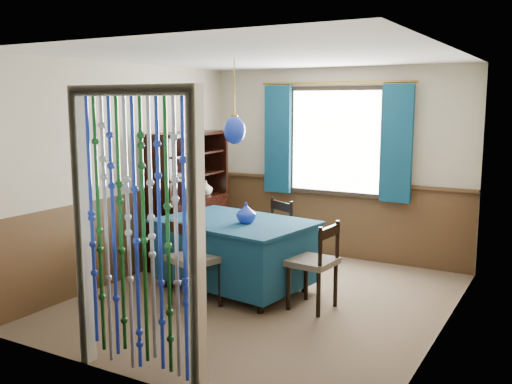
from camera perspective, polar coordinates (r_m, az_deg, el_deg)
The scene contains 22 objects.
floor at distance 6.10m, azimuth 0.76°, elevation -10.72°, with size 4.00×4.00×0.00m, color brown.
ceiling at distance 5.76m, azimuth 0.82°, elevation 13.40°, with size 4.00×4.00×0.00m, color silver.
wall_back at distance 7.60m, azimuth 8.06°, elevation 2.81°, with size 3.60×3.60×0.00m, color #B9AF97.
wall_front at distance 4.18m, azimuth -12.51°, elevation -2.37°, with size 3.60×3.60×0.00m, color #B9AF97.
wall_left at distance 6.84m, azimuth -12.56°, elevation 2.00°, with size 4.00×4.00×0.00m, color #B9AF97.
wall_right at distance 5.19m, azimuth 18.50°, elevation -0.43°, with size 4.00×4.00×0.00m, color #B9AF97.
wainscot_back at distance 7.70m, azimuth 7.90°, elevation -2.76°, with size 3.60×3.60×0.00m, color #4B331C.
wainscot_front at distance 4.40m, azimuth -12.04°, elevation -11.96°, with size 3.60×3.60×0.00m, color #4B331C.
wainscot_left at distance 6.96m, azimuth -12.26°, elevation -4.15°, with size 4.00×4.00×0.00m, color #4B331C.
wainscot_right at distance 5.36m, azimuth 17.94°, elevation -8.35°, with size 4.00×4.00×0.00m, color #4B331C.
window at distance 7.53m, azimuth 7.97°, elevation 5.04°, with size 1.32×0.12×1.42m, color black.
doorway at distance 4.27m, azimuth -11.88°, elevation -4.87°, with size 1.16×0.12×2.18m, color silver, non-canonical shape.
dining_table at distance 6.29m, azimuth -2.08°, elevation -5.80°, with size 1.76×1.34×0.78m.
chair_near at distance 5.79m, azimuth -6.42°, elevation -6.76°, with size 0.58×0.56×0.93m.
chair_far at distance 6.78m, azimuth 1.51°, elevation -4.42°, with size 0.59×0.58×0.91m.
chair_left at distance 6.92m, azimuth -7.68°, elevation -4.34°, with size 0.44×0.46×0.89m.
chair_right at distance 5.74m, azimuth 5.93°, elevation -7.07°, with size 0.46×0.48×0.89m.
sideboard at distance 7.41m, azimuth -6.80°, elevation -2.51°, with size 0.52×1.31×1.68m.
pendant_lamp at distance 6.09m, azimuth -2.15°, elevation 6.23°, with size 0.24×0.24×0.89m.
vase_table at distance 6.07m, azimuth -0.99°, elevation -2.19°, with size 0.19×0.19×0.20m, color #162C9D.
bowl_shelf at distance 7.04m, azimuth -7.98°, elevation 1.69°, with size 0.20×0.20×0.05m, color beige.
vase_sideboard at distance 7.58m, azimuth -5.05°, elevation 0.50°, with size 0.20×0.20×0.21m, color beige.
Camera 1 is at (2.76, -5.04, 2.06)m, focal length 40.00 mm.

